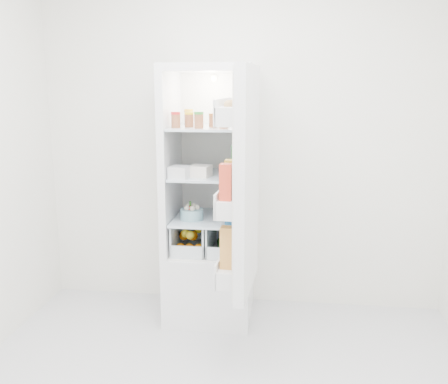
# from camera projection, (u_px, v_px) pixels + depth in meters

# --- Properties ---
(room_walls) EXTENTS (3.02, 3.02, 2.61)m
(room_walls) POSITION_uv_depth(u_px,v_px,m) (211.00, 102.00, 2.18)
(room_walls) COLOR silver
(room_walls) RESTS_ON ground
(refrigerator) EXTENTS (0.60, 0.60, 1.80)m
(refrigerator) POSITION_uv_depth(u_px,v_px,m) (211.00, 226.00, 3.61)
(refrigerator) COLOR white
(refrigerator) RESTS_ON ground
(shelf_low) EXTENTS (0.49, 0.53, 0.01)m
(shelf_low) POSITION_uv_depth(u_px,v_px,m) (210.00, 218.00, 3.53)
(shelf_low) COLOR silver
(shelf_low) RESTS_ON refrigerator
(shelf_mid) EXTENTS (0.49, 0.53, 0.02)m
(shelf_mid) POSITION_uv_depth(u_px,v_px,m) (209.00, 175.00, 3.47)
(shelf_mid) COLOR silver
(shelf_mid) RESTS_ON refrigerator
(shelf_top) EXTENTS (0.49, 0.53, 0.02)m
(shelf_top) POSITION_uv_depth(u_px,v_px,m) (209.00, 128.00, 3.40)
(shelf_top) COLOR silver
(shelf_top) RESTS_ON refrigerator
(crisper_left) EXTENTS (0.23, 0.46, 0.22)m
(crisper_left) POSITION_uv_depth(u_px,v_px,m) (193.00, 235.00, 3.57)
(crisper_left) COLOR silver
(crisper_left) RESTS_ON refrigerator
(crisper_right) EXTENTS (0.23, 0.46, 0.22)m
(crisper_right) POSITION_uv_depth(u_px,v_px,m) (227.00, 236.00, 3.54)
(crisper_right) COLOR silver
(crisper_right) RESTS_ON refrigerator
(condiment_jars) EXTENTS (0.46, 0.34, 0.08)m
(condiment_jars) POSITION_uv_depth(u_px,v_px,m) (206.00, 121.00, 3.33)
(condiment_jars) COLOR #B21919
(condiment_jars) RESTS_ON shelf_top
(squeeze_bottle) EXTENTS (0.06, 0.06, 0.19)m
(squeeze_bottle) POSITION_uv_depth(u_px,v_px,m) (240.00, 113.00, 3.34)
(squeeze_bottle) COLOR white
(squeeze_bottle) RESTS_ON shelf_top
(tub_white) EXTENTS (0.15, 0.15, 0.08)m
(tub_white) POSITION_uv_depth(u_px,v_px,m) (180.00, 172.00, 3.31)
(tub_white) COLOR silver
(tub_white) RESTS_ON shelf_mid
(tub_cream) EXTENTS (0.15, 0.15, 0.08)m
(tub_cream) POSITION_uv_depth(u_px,v_px,m) (200.00, 171.00, 3.36)
(tub_cream) COLOR white
(tub_cream) RESTS_ON shelf_mid
(tin_red) EXTENTS (0.12, 0.12, 0.06)m
(tin_red) POSITION_uv_depth(u_px,v_px,m) (234.00, 175.00, 3.26)
(tin_red) COLOR red
(tin_red) RESTS_ON shelf_mid
(tub_green) EXTENTS (0.10, 0.13, 0.07)m
(tub_green) POSITION_uv_depth(u_px,v_px,m) (235.00, 167.00, 3.55)
(tub_green) COLOR #459852
(tub_green) RESTS_ON shelf_mid
(red_cabbage) EXTENTS (0.15, 0.15, 0.15)m
(red_cabbage) POSITION_uv_depth(u_px,v_px,m) (233.00, 204.00, 3.59)
(red_cabbage) COLOR #501C52
(red_cabbage) RESTS_ON shelf_low
(bell_pepper) EXTENTS (0.10, 0.10, 0.10)m
(bell_pepper) POSITION_uv_depth(u_px,v_px,m) (190.00, 212.00, 3.47)
(bell_pepper) COLOR red
(bell_pepper) RESTS_ON shelf_low
(mushroom_bowl) EXTENTS (0.19, 0.19, 0.07)m
(mushroom_bowl) POSITION_uv_depth(u_px,v_px,m) (192.00, 214.00, 3.46)
(mushroom_bowl) COLOR #80B2BE
(mushroom_bowl) RESTS_ON shelf_low
(citrus_pile) EXTENTS (0.20, 0.24, 0.16)m
(citrus_pile) POSITION_uv_depth(u_px,v_px,m) (190.00, 240.00, 3.52)
(citrus_pile) COLOR orange
(citrus_pile) RESTS_ON refrigerator
(veg_pile) EXTENTS (0.16, 0.30, 0.10)m
(veg_pile) POSITION_uv_depth(u_px,v_px,m) (227.00, 243.00, 3.55)
(veg_pile) COLOR #1B4E1A
(veg_pile) RESTS_ON refrigerator
(fridge_door) EXTENTS (0.20, 0.60, 1.30)m
(fridge_door) POSITION_uv_depth(u_px,v_px,m) (242.00, 186.00, 2.86)
(fridge_door) COLOR white
(fridge_door) RESTS_ON refrigerator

